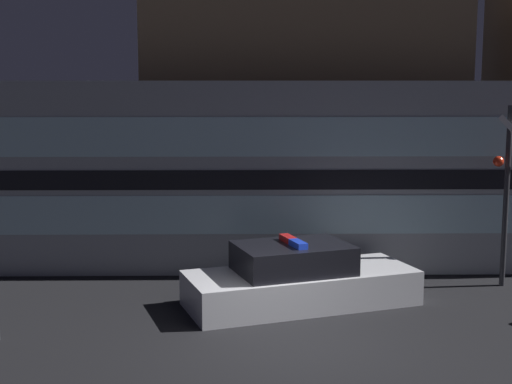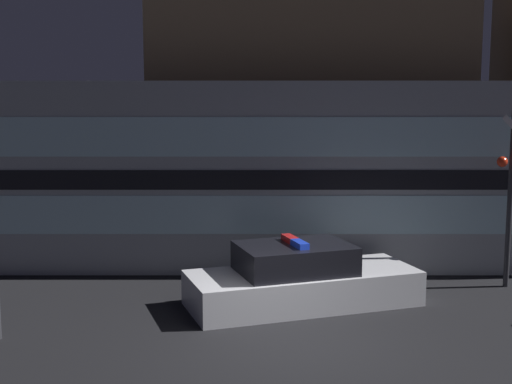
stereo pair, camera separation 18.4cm
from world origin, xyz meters
TOP-DOWN VIEW (x-y plane):
  - ground_plane at (0.00, 0.00)m, footprint 120.00×120.00m
  - train at (-1.52, 6.06)m, footprint 20.46×3.16m
  - police_car at (0.22, 2.19)m, footprint 4.98×3.17m
  - crossing_signal_near at (4.89, 3.51)m, footprint 0.75×0.31m
  - building_left at (1.04, 12.67)m, footprint 10.30×5.03m

SIDE VIEW (x-z plane):
  - ground_plane at x=0.00m, z-range 0.00..0.00m
  - police_car at x=0.22m, z-range -0.18..1.21m
  - train at x=-1.52m, z-range 0.00..4.55m
  - crossing_signal_near at x=4.89m, z-range 0.28..4.31m
  - building_left at x=1.04m, z-range 0.00..9.93m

